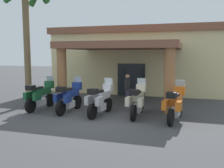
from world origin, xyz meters
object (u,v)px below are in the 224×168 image
at_px(motorcycle_cream, 137,101).
at_px(motel_building, 139,59).
at_px(motorcycle_blue, 69,97).
at_px(pedestrian, 127,87).
at_px(palm_tree_roadside, 26,14).
at_px(motorcycle_green, 40,95).
at_px(motorcycle_silver, 100,100).
at_px(motorcycle_orange, 175,104).

bearing_deg(motorcycle_cream, motel_building, 11.77).
xyz_separation_m(motorcycle_blue, motorcycle_cream, (3.22, 0.11, 0.00)).
height_order(motel_building, pedestrian, motel_building).
relative_size(motorcycle_blue, palm_tree_roadside, 0.34).
height_order(motorcycle_green, motorcycle_silver, same).
bearing_deg(motorcycle_green, motel_building, -19.65).
distance_m(motorcycle_cream, palm_tree_roadside, 7.26).
bearing_deg(motorcycle_green, motorcycle_silver, -91.30).
distance_m(motel_building, motorcycle_blue, 8.31).
distance_m(motorcycle_blue, motorcycle_cream, 3.23).
xyz_separation_m(motel_building, motorcycle_cream, (1.52, -7.87, -1.62)).
distance_m(motel_building, motorcycle_cream, 8.17).
xyz_separation_m(motel_building, palm_tree_roadside, (-4.48, -7.18, 2.42)).
height_order(pedestrian, palm_tree_roadside, palm_tree_roadside).
bearing_deg(pedestrian, motorcycle_silver, -135.74).
bearing_deg(motorcycle_orange, motorcycle_blue, 97.25).
height_order(motorcycle_blue, motorcycle_cream, same).
bearing_deg(motorcycle_silver, motel_building, 6.55).
xyz_separation_m(motel_building, motorcycle_green, (-3.32, -7.89, -1.62)).
bearing_deg(palm_tree_roadside, motorcycle_orange, -7.38).
bearing_deg(motorcycle_blue, motorcycle_silver, -93.23).
distance_m(motorcycle_green, motorcycle_cream, 4.84).
distance_m(motorcycle_blue, motorcycle_orange, 4.84).
bearing_deg(palm_tree_roadside, motorcycle_blue, -15.93).
distance_m(motorcycle_orange, palm_tree_roadside, 8.67).
distance_m(motel_building, motorcycle_silver, 8.31).
relative_size(motorcycle_orange, pedestrian, 1.33).
xyz_separation_m(motorcycle_silver, motorcycle_orange, (3.22, -0.02, 0.00)).
xyz_separation_m(motorcycle_green, motorcycle_silver, (3.22, -0.25, 0.00)).
xyz_separation_m(motorcycle_blue, palm_tree_roadside, (-2.77, 0.79, 4.05)).
bearing_deg(motorcycle_silver, palm_tree_roadside, 84.84).
xyz_separation_m(motel_building, motorcycle_silver, (-0.10, -8.15, -1.62)).
bearing_deg(motorcycle_silver, motorcycle_cream, -72.91).
bearing_deg(motorcycle_green, motorcycle_orange, -89.29).
relative_size(motorcycle_silver, palm_tree_roadside, 0.34).
distance_m(motorcycle_green, pedestrian, 4.46).
bearing_deg(motel_building, motorcycle_green, -113.23).
relative_size(motel_building, motorcycle_orange, 5.51).
xyz_separation_m(motorcycle_cream, motorcycle_orange, (1.61, -0.30, 0.00)).
height_order(motorcycle_blue, motorcycle_orange, same).
bearing_deg(motel_building, motorcycle_orange, -69.47).
bearing_deg(pedestrian, palm_tree_roadside, 165.31).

